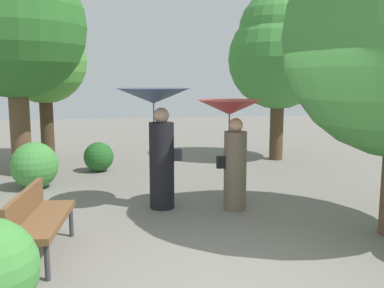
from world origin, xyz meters
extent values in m
plane|color=slate|center=(0.00, 0.00, 0.00)|extent=(40.00, 40.00, 0.00)
cylinder|color=black|center=(-0.60, 2.71, 0.73)|extent=(0.42, 0.42, 1.46)
sphere|color=tan|center=(-0.60, 2.71, 1.58)|extent=(0.26, 0.26, 0.26)
cylinder|color=#333338|center=(-0.72, 2.71, 1.36)|extent=(0.02, 0.02, 0.82)
cone|color=#38476B|center=(-0.72, 2.71, 1.90)|extent=(1.21, 1.21, 0.25)
cube|color=#333342|center=(-0.33, 2.73, 0.90)|extent=(0.14, 0.10, 0.20)
cylinder|color=#6B5B4C|center=(0.60, 2.43, 0.66)|extent=(0.38, 0.38, 1.32)
sphere|color=tan|center=(0.60, 2.43, 1.42)|extent=(0.24, 0.24, 0.24)
cylinder|color=#333338|center=(0.49, 2.42, 1.23)|extent=(0.02, 0.02, 0.73)
cone|color=#B22D2D|center=(0.49, 2.42, 1.72)|extent=(1.05, 1.05, 0.24)
cube|color=black|center=(0.35, 2.41, 0.82)|extent=(0.14, 0.10, 0.20)
cylinder|color=#38383D|center=(-2.08, 0.22, 0.22)|extent=(0.06, 0.06, 0.44)
cylinder|color=#38383D|center=(-2.42, 0.25, 0.22)|extent=(0.06, 0.06, 0.44)
cylinder|color=#38383D|center=(-1.98, 1.56, 0.22)|extent=(0.06, 0.06, 0.44)
cylinder|color=#38383D|center=(-2.31, 1.59, 0.22)|extent=(0.06, 0.06, 0.44)
cube|color=brown|center=(-2.20, 0.91, 0.46)|extent=(0.56, 1.53, 0.08)
cube|color=brown|center=(-2.44, 0.93, 0.66)|extent=(0.18, 1.50, 0.35)
cylinder|color=brown|center=(-3.50, 5.76, 2.20)|extent=(0.44, 0.44, 4.40)
sphere|color=#2D6B28|center=(-3.50, 5.76, 3.30)|extent=(3.10, 3.10, 3.10)
cylinder|color=#42301E|center=(-3.24, 7.68, 1.76)|extent=(0.35, 0.35, 3.53)
sphere|color=#4C9338|center=(-3.24, 7.68, 2.65)|extent=(2.24, 2.24, 2.24)
sphere|color=#4C9338|center=(-3.24, 7.68, 3.35)|extent=(1.79, 1.79, 1.79)
cylinder|color=#4C3823|center=(2.90, 6.68, 1.80)|extent=(0.36, 0.36, 3.61)
sphere|color=#428C3D|center=(2.90, 6.68, 2.71)|extent=(2.66, 2.66, 2.66)
sphere|color=#428C3D|center=(2.90, 6.68, 3.43)|extent=(2.13, 2.13, 2.13)
sphere|color=#428C3D|center=(-2.99, 4.44, 0.47)|extent=(0.93, 0.93, 0.93)
sphere|color=#235B23|center=(-1.80, 5.88, 0.35)|extent=(0.70, 0.70, 0.70)
camera|label=1|loc=(-1.26, -4.39, 2.17)|focal=40.33mm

